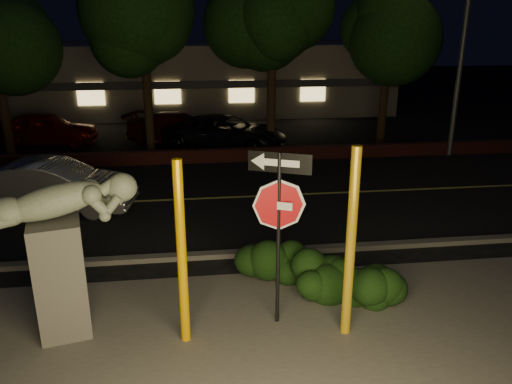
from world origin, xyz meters
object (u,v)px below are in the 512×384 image
parked_car_dark (226,133)px  sculpture (59,242)px  yellow_pole_right (351,245)px  signpost (279,206)px  yellow_pole_left (182,255)px  streetlight (463,3)px  parked_car_darkred (179,129)px  parked_car_red (46,129)px  silver_sedan (55,186)px

parked_car_dark → sculpture: bearing=-174.3°
yellow_pole_right → signpost: 1.34m
yellow_pole_left → streetlight: size_ratio=0.32×
signpost → streetlight: bearing=75.3°
yellow_pole_left → yellow_pole_right: 2.74m
yellow_pole_left → parked_car_dark: yellow_pole_left is taller
yellow_pole_left → parked_car_dark: size_ratio=0.61×
yellow_pole_right → yellow_pole_left: bearing=177.2°
parked_car_darkred → parked_car_red: bearing=105.6°
parked_car_dark → silver_sedan: bearing=163.1°
parked_car_dark → signpost: bearing=-158.8°
parked_car_red → parked_car_dark: (7.77, -1.76, -0.02)m
yellow_pole_right → parked_car_dark: bearing=94.5°
streetlight → signpost: bearing=-135.3°
yellow_pole_left → parked_car_red: yellow_pole_left is taller
signpost → silver_sedan: signpost is taller
sculpture → silver_sedan: 6.55m
yellow_pole_right → streetlight: (7.69, 11.45, 4.18)m
yellow_pole_left → silver_sedan: size_ratio=0.72×
parked_car_darkred → signpost: bearing=-152.1°
signpost → parked_car_red: size_ratio=0.72×
parked_car_red → sculpture: bearing=-162.6°
streetlight → yellow_pole_left: bearing=-139.2°
signpost → parked_car_darkred: (-1.95, 14.49, -1.54)m
streetlight → silver_sedan: size_ratio=2.22×
parked_car_darkred → parked_car_dark: parked_car_dark is taller
silver_sedan → parked_car_red: bearing=24.4°
yellow_pole_left → parked_car_darkred: yellow_pole_left is taller
signpost → parked_car_dark: signpost is taller
parked_car_red → parked_car_dark: bearing=-100.9°
yellow_pole_left → parked_car_dark: bearing=83.0°
yellow_pole_left → yellow_pole_right: bearing=-2.8°
sculpture → streetlight: streetlight is taller
streetlight → parked_car_darkred: (-10.75, 3.52, -5.15)m
parked_car_darkred → parked_car_dark: 2.36m
yellow_pole_left → parked_car_red: (-6.12, 15.30, -0.85)m
parked_car_dark → parked_car_darkred: bearing=78.3°
parked_car_red → yellow_pole_left: bearing=-156.4°
parked_car_red → parked_car_dark: parked_car_red is taller
yellow_pole_right → parked_car_dark: yellow_pole_right is taller
yellow_pole_right → streetlight: bearing=56.1°
sculpture → yellow_pole_left: bearing=-27.3°
sculpture → parked_car_red: bearing=92.7°
signpost → silver_sedan: 8.47m
streetlight → silver_sedan: 15.68m
yellow_pole_right → parked_car_red: 17.81m
streetlight → parked_car_dark: bearing=159.2°
yellow_pole_right → sculpture: bearing=172.2°
yellow_pole_right → parked_car_dark: size_ratio=0.64×
yellow_pole_right → parked_car_dark: (-1.08, 13.67, -0.94)m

